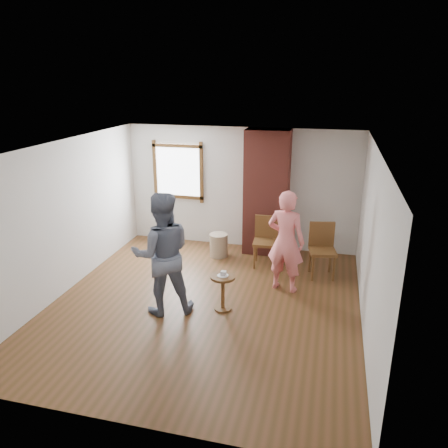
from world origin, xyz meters
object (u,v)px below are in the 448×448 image
at_px(dining_chair_right, 322,247).
at_px(person_pink, 286,241).
at_px(man, 162,254).
at_px(side_table, 223,287).
at_px(stoneware_crock, 219,245).
at_px(dining_chair_left, 266,238).

xyz_separation_m(dining_chair_right, person_pink, (-0.61, -0.76, 0.33)).
bearing_deg(man, dining_chair_right, -165.22).
distance_m(man, person_pink, 2.16).
relative_size(side_table, person_pink, 0.33).
bearing_deg(stoneware_crock, man, -96.61).
height_order(dining_chair_right, person_pink, person_pink).
distance_m(stoneware_crock, person_pink, 2.00).
height_order(stoneware_crock, man, man).
xyz_separation_m(dining_chair_left, side_table, (-0.38, -1.95, -0.15)).
relative_size(side_table, man, 0.30).
bearing_deg(dining_chair_left, side_table, -104.69).
bearing_deg(dining_chair_left, dining_chair_right, -15.13).
bearing_deg(person_pink, side_table, 60.40).
relative_size(dining_chair_left, person_pink, 0.55).
xyz_separation_m(stoneware_crock, man, (-0.27, -2.37, 0.74)).
relative_size(stoneware_crock, side_table, 0.81).
relative_size(stoneware_crock, dining_chair_right, 0.48).
bearing_deg(dining_chair_right, person_pink, -140.16).
bearing_deg(person_pink, dining_chair_right, -115.95).
height_order(stoneware_crock, dining_chair_right, dining_chair_right).
bearing_deg(side_table, person_pink, 47.79).
distance_m(dining_chair_left, dining_chair_right, 1.12).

